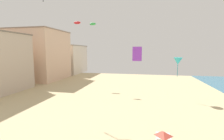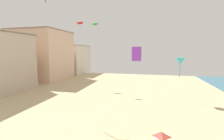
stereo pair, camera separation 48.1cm
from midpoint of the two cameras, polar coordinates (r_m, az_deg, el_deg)
The scene contains 6 objects.
boardwalk_hotel_mid at distance 55.85m, azimuth -23.81°, elevation 5.04°, with size 15.34×14.77×15.56m.
boardwalk_hotel_far at distance 69.31m, azimuth -15.72°, elevation 3.88°, with size 15.57×14.33×11.47m.
kite_purple_box at distance 15.48m, azimuth 9.90°, elevation 5.84°, with size 0.87×0.87×1.37m.
kite_green_parafoil at distance 37.94m, azimuth -5.83°, elevation 16.37°, with size 1.52×0.42×0.59m.
kite_cyan_delta at distance 30.70m, azimuth 24.10°, elevation 2.97°, with size 1.57×1.57×3.57m.
kite_red_parafoil at distance 43.55m, azimuth -11.31°, elevation 16.53°, with size 1.87×0.52×0.73m.
Camera 2 is at (6.67, -1.36, 8.87)m, focal length 25.02 mm.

